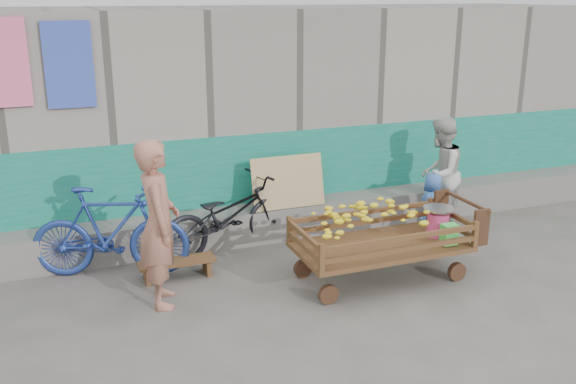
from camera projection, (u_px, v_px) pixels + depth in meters
name	position (u px, v px, depth m)	size (l,w,h in m)	color
ground	(338.00, 315.00, 6.67)	(80.00, 80.00, 0.00)	#504F49
building_wall	(227.00, 111.00, 9.84)	(12.00, 3.50, 3.00)	gray
banana_cart	(379.00, 229.00, 7.31)	(2.15, 0.98, 0.92)	#54391C
bench	(177.00, 265.00, 7.48)	(0.89, 0.27, 0.22)	#54391C
vendor_man	(159.00, 224.00, 6.67)	(0.66, 0.43, 1.80)	#A76A55
woman	(440.00, 173.00, 8.96)	(0.77, 0.60, 1.58)	beige
child	(432.00, 205.00, 8.71)	(0.44, 0.28, 0.89)	#3C69BC
bicycle_dark	(227.00, 216.00, 8.14)	(0.65, 1.87, 0.98)	black
bicycle_blue	(110.00, 232.00, 7.45)	(0.51, 1.82, 1.10)	#243E94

